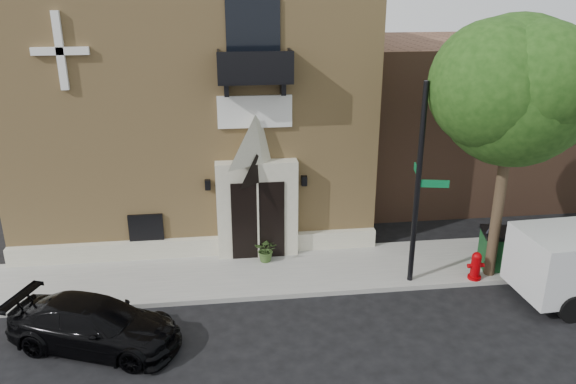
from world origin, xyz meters
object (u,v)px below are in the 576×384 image
object	(u,v)px
street_sign	(418,186)
pedestrian_near	(491,240)
fire_hydrant	(476,266)
dumpster	(511,249)
black_sedan	(95,324)

from	to	relation	value
street_sign	pedestrian_near	distance (m)	3.52
fire_hydrant	dumpster	world-z (taller)	dumpster
pedestrian_near	fire_hydrant	bearing A→B (deg)	17.46
black_sedan	pedestrian_near	xyz separation A→B (m)	(11.62, 2.58, 0.42)
street_sign	fire_hydrant	bearing A→B (deg)	6.12
dumpster	pedestrian_near	world-z (taller)	pedestrian_near
fire_hydrant	dumpster	xyz separation A→B (m)	(1.44, 0.61, 0.18)
dumpster	pedestrian_near	size ratio (longest dim) A/B	1.13
pedestrian_near	black_sedan	bearing A→B (deg)	-12.68
street_sign	fire_hydrant	xyz separation A→B (m)	(1.95, -0.20, -2.59)
street_sign	pedestrian_near	bearing A→B (deg)	23.04
street_sign	pedestrian_near	world-z (taller)	street_sign
street_sign	black_sedan	bearing A→B (deg)	-155.03
fire_hydrant	dumpster	bearing A→B (deg)	23.08
black_sedan	fire_hydrant	xyz separation A→B (m)	(10.82, 1.84, -0.05)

